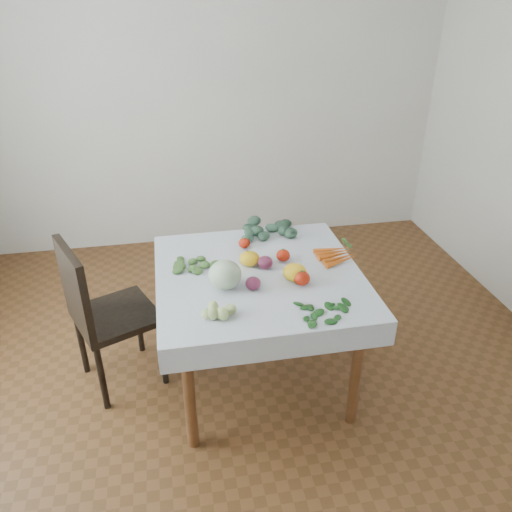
{
  "coord_description": "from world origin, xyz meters",
  "views": [
    {
      "loc": [
        -0.46,
        -2.32,
        2.17
      ],
      "look_at": [
        -0.0,
        0.08,
        0.82
      ],
      "focal_mm": 35.0,
      "sensor_mm": 36.0,
      "label": 1
    }
  ],
  "objects_px": {
    "cabbage": "(225,275)",
    "carrot_bunch": "(337,255)",
    "chair": "(99,309)",
    "table": "(259,289)",
    "heirloom_back": "(249,259)"
  },
  "relations": [
    {
      "from": "table",
      "to": "cabbage",
      "type": "relative_size",
      "value": 5.84
    },
    {
      "from": "cabbage",
      "to": "carrot_bunch",
      "type": "xyz_separation_m",
      "value": [
        0.68,
        0.2,
        -0.06
      ]
    },
    {
      "from": "heirloom_back",
      "to": "carrot_bunch",
      "type": "relative_size",
      "value": 0.51
    },
    {
      "from": "chair",
      "to": "heirloom_back",
      "type": "height_order",
      "value": "chair"
    },
    {
      "from": "chair",
      "to": "carrot_bunch",
      "type": "xyz_separation_m",
      "value": [
        1.38,
        -0.03,
        0.22
      ]
    },
    {
      "from": "heirloom_back",
      "to": "table",
      "type": "bearing_deg",
      "value": -70.64
    },
    {
      "from": "table",
      "to": "carrot_bunch",
      "type": "xyz_separation_m",
      "value": [
        0.48,
        0.09,
        0.12
      ]
    },
    {
      "from": "chair",
      "to": "cabbage",
      "type": "distance_m",
      "value": 0.79
    },
    {
      "from": "heirloom_back",
      "to": "carrot_bunch",
      "type": "xyz_separation_m",
      "value": [
        0.52,
        -0.01,
        -0.02
      ]
    },
    {
      "from": "carrot_bunch",
      "to": "table",
      "type": "bearing_deg",
      "value": -169.35
    },
    {
      "from": "cabbage",
      "to": "carrot_bunch",
      "type": "relative_size",
      "value": 0.75
    },
    {
      "from": "chair",
      "to": "carrot_bunch",
      "type": "bearing_deg",
      "value": -1.4
    },
    {
      "from": "heirloom_back",
      "to": "carrot_bunch",
      "type": "distance_m",
      "value": 0.52
    },
    {
      "from": "table",
      "to": "chair",
      "type": "distance_m",
      "value": 0.91
    },
    {
      "from": "chair",
      "to": "cabbage",
      "type": "height_order",
      "value": "chair"
    }
  ]
}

